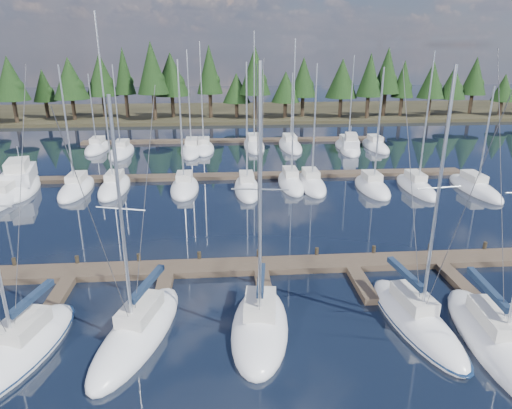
{
  "coord_description": "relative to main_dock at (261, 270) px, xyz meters",
  "views": [
    {
      "loc": [
        -2.38,
        -8.93,
        13.98
      ],
      "look_at": [
        0.06,
        22.0,
        3.09
      ],
      "focal_mm": 32.0,
      "sensor_mm": 36.0,
      "label": 1
    }
  ],
  "objects": [
    {
      "name": "tree_line",
      "position": [
        -2.14,
        62.85,
        7.41
      ],
      "size": [
        184.14,
        11.72,
        14.12
      ],
      "color": "black",
      "rests_on": "far_shore"
    },
    {
      "name": "motor_yacht_left",
      "position": [
        -22.86,
        20.24,
        0.35
      ],
      "size": [
        5.58,
        10.69,
        5.11
      ],
      "color": "silver",
      "rests_on": "ground"
    },
    {
      "name": "back_docks",
      "position": [
        0.0,
        32.23,
        -0.0
      ],
      "size": [
        50.0,
        21.8,
        0.4
      ],
      "color": "#4A3C2E",
      "rests_on": "ground"
    },
    {
      "name": "front_sailboat_1",
      "position": [
        -12.14,
        -7.18,
        0.08
      ],
      "size": [
        4.81,
        8.72,
        13.96
      ],
      "color": "silver",
      "rests_on": "ground"
    },
    {
      "name": "ground",
      "position": [
        0.0,
        12.64,
        -0.2
      ],
      "size": [
        260.0,
        260.0,
        0.0
      ],
      "primitive_type": "plane",
      "color": "black",
      "rests_on": "ground"
    },
    {
      "name": "motor_yacht_right",
      "position": [
        15.59,
        34.85,
        0.26
      ],
      "size": [
        4.29,
        8.62,
        4.12
      ],
      "color": "silver",
      "rests_on": "ground"
    },
    {
      "name": "far_shore",
      "position": [
        0.0,
        72.64,
        0.1
      ],
      "size": [
        220.0,
        30.0,
        0.6
      ],
      "primitive_type": "cube",
      "color": "#322D1B",
      "rests_on": "ground"
    },
    {
      "name": "front_sailboat_4",
      "position": [
        7.64,
        -6.33,
        0.09
      ],
      "size": [
        3.64,
        9.29,
        14.0
      ],
      "color": "silver",
      "rests_on": "ground"
    },
    {
      "name": "front_sailboat_5",
      "position": [
        10.89,
        -8.47,
        0.08
      ],
      "size": [
        3.77,
        10.34,
        14.7
      ],
      "color": "silver",
      "rests_on": "ground"
    },
    {
      "name": "main_dock",
      "position": [
        0.0,
        0.0,
        0.0
      ],
      "size": [
        44.0,
        6.13,
        0.9
      ],
      "color": "#4A3C2E",
      "rests_on": "ground"
    },
    {
      "name": "front_sailboat_2",
      "position": [
        -6.78,
        -6.29,
        0.08
      ],
      "size": [
        4.98,
        9.32,
        12.87
      ],
      "color": "silver",
      "rests_on": "ground"
    },
    {
      "name": "front_sailboat_3",
      "position": [
        -0.6,
        -6.27,
        0.09
      ],
      "size": [
        3.89,
        8.23,
        14.18
      ],
      "color": "silver",
      "rests_on": "ground"
    },
    {
      "name": "back_sailboat_rows",
      "position": [
        0.19,
        27.52,
        0.06
      ],
      "size": [
        48.78,
        32.94,
        17.69
      ],
      "color": "silver",
      "rests_on": "ground"
    }
  ]
}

